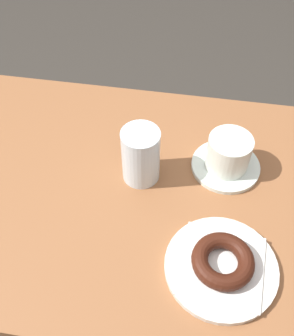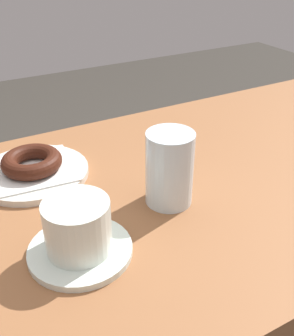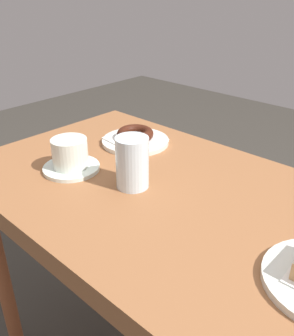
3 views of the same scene
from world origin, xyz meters
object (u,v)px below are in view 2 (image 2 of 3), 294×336
Objects in this scene: water_glass at (169,168)px; donut_chocolate_ring at (32,161)px; plate_chocolate_ring at (34,173)px; coffee_cup at (78,232)px.

donut_chocolate_ring is at bearing -46.73° from water_glass.
water_glass is at bearing 133.27° from plate_chocolate_ring.
donut_chocolate_ring is at bearing 0.00° from plate_chocolate_ring.
coffee_cup is at bearing 90.25° from plate_chocolate_ring.
donut_chocolate_ring is 0.25m from water_glass.
plate_chocolate_ring is 1.37× the size of coffee_cup.
plate_chocolate_ring is at bearing -46.73° from water_glass.
donut_chocolate_ring is 0.88× the size of water_glass.
donut_chocolate_ring is (0.00, 0.00, 0.02)m from plate_chocolate_ring.
water_glass is (-0.17, 0.18, 0.03)m from donut_chocolate_ring.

